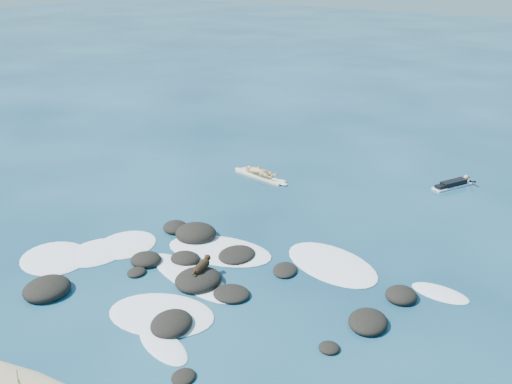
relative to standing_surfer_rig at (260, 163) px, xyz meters
The scene contains 6 objects.
ground 7.98m from the standing_surfer_rig, 66.12° to the right, with size 160.00×160.00×0.00m, color #0A2642.
reef_rocks 8.90m from the standing_surfer_rig, 68.52° to the right, with size 11.68×6.91×0.62m.
breaking_foam 8.10m from the standing_surfer_rig, 74.23° to the right, with size 13.41×8.12×0.12m.
standing_surfer_rig is the anchor object (origin of this frame).
paddling_surfer_rig 8.18m from the standing_surfer_rig, 24.42° to the left, with size 1.52×2.08×0.39m.
dog 8.52m from the standing_surfer_rig, 70.38° to the right, with size 0.36×1.09×0.69m.
Camera 1 is at (8.79, -12.43, 9.18)m, focal length 40.00 mm.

